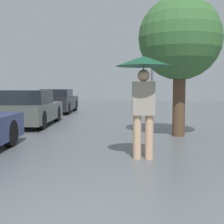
# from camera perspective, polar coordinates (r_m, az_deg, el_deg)

# --- Properties ---
(pedestrian) EXTENTS (1.06, 1.06, 1.95)m
(pedestrian) POSITION_cam_1_polar(r_m,az_deg,el_deg) (5.91, 5.80, 6.01)
(pedestrian) COLOR tan
(pedestrian) RESTS_ON ground_plane
(parked_car_middle) EXTENTS (1.79, 4.05, 1.28)m
(parked_car_middle) POSITION_cam_1_polar(r_m,az_deg,el_deg) (11.75, -15.14, 0.56)
(parked_car_middle) COLOR #4C514C
(parked_car_middle) RESTS_ON ground_plane
(parked_car_farthest) EXTENTS (1.70, 4.35, 1.28)m
(parked_car_farthest) POSITION_cam_1_polar(r_m,az_deg,el_deg) (17.50, -9.87, 1.94)
(parked_car_farthest) COLOR black
(parked_car_farthest) RESTS_ON ground_plane
(tree) EXTENTS (2.30, 2.30, 3.87)m
(tree) POSITION_cam_1_polar(r_m,az_deg,el_deg) (9.03, 12.32, 12.83)
(tree) COLOR brown
(tree) RESTS_ON ground_plane
(street_lamp) EXTENTS (0.37, 0.37, 4.57)m
(street_lamp) POSITION_cam_1_polar(r_m,az_deg,el_deg) (15.92, 7.38, 11.01)
(street_lamp) COLOR #515456
(street_lamp) RESTS_ON ground_plane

